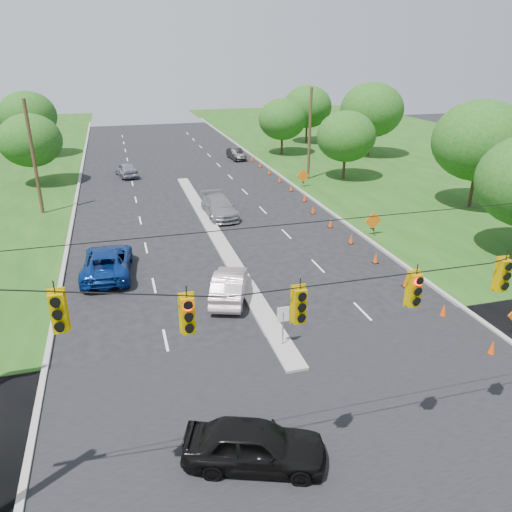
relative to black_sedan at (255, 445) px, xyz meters
name	(u,v)px	position (x,y,z in m)	size (l,w,h in m)	color
ground	(338,441)	(3.03, 0.19, -0.78)	(160.00, 160.00, 0.00)	black
cross_street	(338,441)	(3.03, 0.19, -0.78)	(160.00, 14.00, 0.02)	black
curb_left	(74,211)	(-7.07, 30.19, -0.78)	(0.25, 110.00, 0.16)	gray
curb_right	(303,193)	(13.13, 30.19, -0.78)	(0.25, 110.00, 0.16)	gray
median	(216,236)	(3.03, 21.19, -0.78)	(1.00, 34.00, 0.18)	gray
median_sign	(283,319)	(3.03, 6.19, 0.68)	(0.55, 0.06, 2.05)	gray
signal_span	(362,330)	(2.98, -0.81, 4.19)	(25.60, 0.32, 9.00)	#422D1C
utility_pole_far_left	(34,158)	(-9.47, 30.19, 3.72)	(0.28, 0.28, 9.00)	#422D1C
utility_pole_far_right	(310,135)	(15.53, 35.19, 3.72)	(0.28, 0.28, 9.00)	#422D1C
cone_0	(492,347)	(11.70, 3.19, -0.43)	(0.32, 0.32, 0.70)	#E4430B
cone_1	(444,310)	(11.70, 6.69, -0.43)	(0.32, 0.32, 0.70)	#E4430B
cone_2	(406,281)	(11.70, 10.19, -0.43)	(0.32, 0.32, 0.70)	#E4430B
cone_3	(376,258)	(11.70, 13.69, -0.43)	(0.32, 0.32, 0.70)	#E4430B
cone_4	(351,239)	(11.70, 17.19, -0.43)	(0.32, 0.32, 0.70)	#E4430B
cone_5	(331,223)	(11.70, 20.69, -0.43)	(0.32, 0.32, 0.70)	#E4430B
cone_6	(313,210)	(11.70, 24.19, -0.43)	(0.32, 0.32, 0.70)	#E4430B
cone_7	(305,197)	(12.30, 27.69, -0.43)	(0.32, 0.32, 0.70)	#E4430B
cone_8	(291,188)	(12.30, 31.19, -0.43)	(0.32, 0.32, 0.70)	#E4430B
cone_9	(280,179)	(12.30, 34.69, -0.43)	(0.32, 0.32, 0.70)	#E4430B
cone_10	(269,171)	(12.30, 38.19, -0.43)	(0.32, 0.32, 0.70)	#E4430B
cone_11	(260,164)	(12.30, 41.69, -0.43)	(0.32, 0.32, 0.70)	#E4430B
cone_12	(252,158)	(12.30, 45.19, -0.43)	(0.32, 0.32, 0.70)	#E4430B
work_sign_1	(373,221)	(13.83, 18.19, 0.31)	(1.27, 0.58, 1.37)	black
work_sign_2	(303,176)	(13.83, 32.19, 0.31)	(1.27, 0.58, 1.37)	black
tree_5	(30,140)	(-10.97, 40.19, 3.56)	(5.88, 5.88, 6.86)	black
tree_6	(28,116)	(-12.97, 55.19, 4.18)	(6.72, 6.72, 7.84)	black
tree_8	(480,141)	(25.03, 22.19, 4.80)	(7.56, 7.56, 8.82)	black
tree_9	(346,136)	(19.03, 34.19, 3.56)	(5.88, 5.88, 6.86)	black
tree_10	(372,110)	(27.03, 44.19, 4.80)	(7.56, 7.56, 8.82)	black
tree_11	(307,107)	(23.03, 55.19, 4.18)	(6.72, 6.72, 7.84)	black
tree_12	(282,119)	(17.03, 48.19, 3.56)	(5.88, 5.88, 6.86)	black
black_sedan	(255,445)	(0.00, 0.00, 0.00)	(1.84, 4.58, 1.56)	black
white_sedan	(229,285)	(1.83, 11.54, -0.01)	(1.63, 4.68, 1.54)	beige
blue_pickup	(107,262)	(-4.43, 16.47, 0.03)	(2.70, 5.85, 1.63)	navy
silver_car_far	(219,207)	(4.24, 25.64, 0.01)	(2.22, 5.46, 1.58)	gray
silver_car_oncoming	(126,170)	(-2.36, 41.41, -0.05)	(1.73, 4.31, 1.47)	gray
dark_car_receding	(236,154)	(10.77, 46.87, -0.13)	(1.38, 3.95, 1.30)	black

